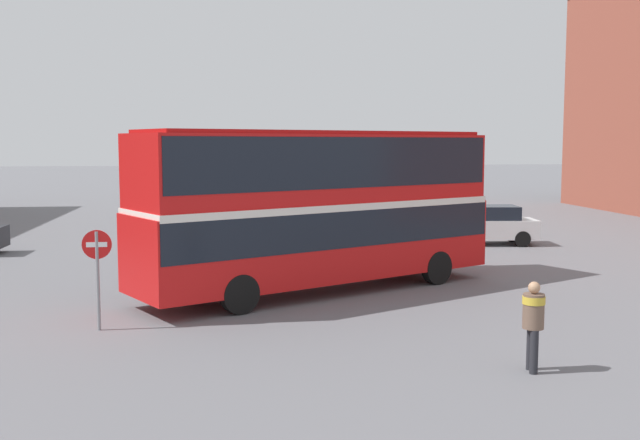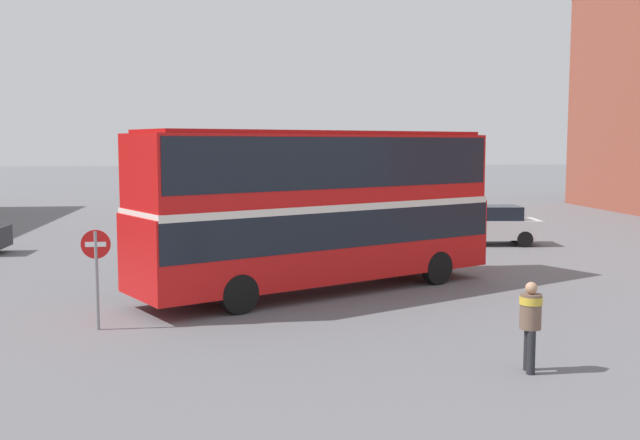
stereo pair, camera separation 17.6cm
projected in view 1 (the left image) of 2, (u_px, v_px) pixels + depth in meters
ground_plane at (275, 294)px, 21.34m from camera, size 240.00×240.00×0.00m
double_decker_bus at (320, 200)px, 21.48m from camera, size 11.01×7.54×4.64m
pedestrian_foreground at (533, 317)px, 14.03m from camera, size 0.49×0.49×1.73m
parked_car_kerb_near at (489, 225)px, 31.70m from camera, size 4.14×2.19×1.65m
parked_car_side_street at (232, 223)px, 32.92m from camera, size 4.46×1.94×1.53m
no_entry_sign at (97, 262)px, 17.09m from camera, size 0.67×0.08×2.33m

